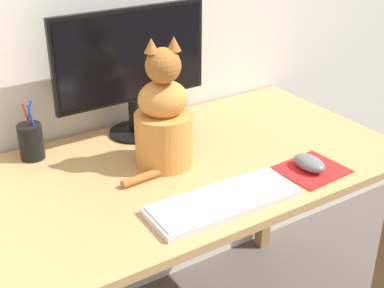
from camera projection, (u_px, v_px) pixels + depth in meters
The scene contains 7 objects.
desk at pixel (158, 199), 1.58m from camera, with size 1.50×0.72×0.75m.
monitor at pixel (132, 64), 1.66m from camera, with size 0.51×0.17×0.42m.
keyboard at pixel (223, 201), 1.38m from camera, with size 0.41×0.16×0.02m.
mousepad_right at pixel (311, 170), 1.55m from camera, with size 0.19×0.17×0.00m.
computer_mouse_right at pixel (309, 163), 1.54m from camera, with size 0.07×0.11×0.04m.
cat at pixel (164, 119), 1.52m from camera, with size 0.28×0.21×0.38m.
pen_cup at pixel (31, 141), 1.59m from camera, with size 0.07×0.07×0.18m.
Camera 1 is at (-0.65, -1.18, 1.51)m, focal length 50.00 mm.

